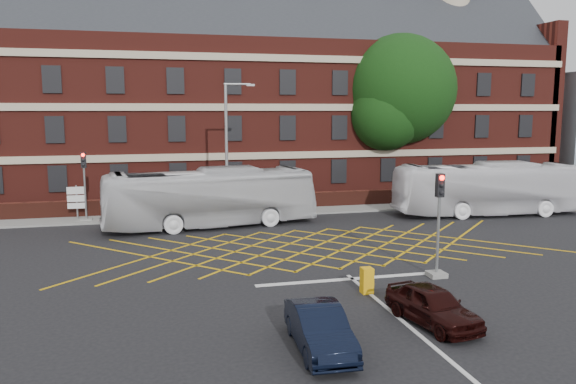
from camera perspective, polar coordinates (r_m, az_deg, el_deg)
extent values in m
plane|color=black|center=(26.37, 3.90, -6.63)|extent=(120.00, 120.00, 0.00)
cube|color=#591D16|center=(46.93, -4.19, 7.33)|extent=(50.00, 12.00, 12.00)
cube|color=#21242A|center=(47.21, -4.26, 14.63)|extent=(51.00, 10.61, 10.61)
cube|color=#B7A88C|center=(40.94, -2.78, 8.60)|extent=(50.00, 0.18, 0.50)
cube|color=black|center=(40.98, -2.77, 6.50)|extent=(1.20, 0.14, 1.80)
cylinder|color=#B7A88C|center=(53.58, 15.95, 16.82)|extent=(3.60, 3.60, 6.00)
cube|color=#4A1C13|center=(38.59, -1.90, -1.00)|extent=(56.00, 0.50, 1.10)
cube|color=slate|center=(37.70, -1.58, -1.97)|extent=(60.00, 3.00, 0.12)
cube|color=#CC990C|center=(28.22, 2.68, -5.60)|extent=(8.22, 8.22, 0.02)
cube|color=silver|center=(23.19, 6.53, -8.75)|extent=(8.00, 0.30, 0.02)
cube|color=silver|center=(17.60, 14.06, -14.62)|extent=(0.15, 14.00, 0.02)
imported|color=silver|center=(33.10, -7.90, -0.57)|extent=(12.64, 4.43, 3.45)
imported|color=white|center=(38.76, 19.70, 0.31)|extent=(12.56, 3.98, 3.44)
imported|color=black|center=(16.47, 3.22, -13.67)|extent=(1.48, 3.90, 1.27)
imported|color=black|center=(18.82, 14.49, -11.08)|extent=(2.14, 3.90, 1.26)
cylinder|color=black|center=(45.18, 11.18, 3.78)|extent=(0.90, 0.90, 6.68)
sphere|color=black|center=(45.08, 11.36, 10.18)|extent=(8.51, 8.51, 8.51)
sphere|color=black|center=(43.71, 9.93, 7.78)|extent=(5.53, 5.53, 5.53)
sphere|color=black|center=(46.42, 12.58, 8.23)|extent=(5.11, 5.11, 5.11)
cube|color=slate|center=(24.10, 14.85, -8.10)|extent=(0.70, 0.70, 0.20)
cylinder|color=gray|center=(23.69, 14.99, -4.26)|extent=(0.12, 0.12, 3.50)
cube|color=black|center=(23.34, 15.18, 0.66)|extent=(0.30, 0.25, 0.95)
sphere|color=#FF0C05|center=(23.18, 15.38, 1.39)|extent=(0.20, 0.20, 0.20)
cube|color=slate|center=(36.62, -19.78, -2.71)|extent=(0.70, 0.70, 0.20)
cylinder|color=gray|center=(36.36, -19.90, -0.15)|extent=(0.12, 0.12, 3.50)
cube|color=black|center=(36.13, -20.06, 3.06)|extent=(0.30, 0.25, 0.95)
sphere|color=#FF0C05|center=(35.97, -20.11, 3.55)|extent=(0.20, 0.20, 0.20)
cube|color=slate|center=(34.79, -6.15, -2.82)|extent=(1.00, 1.00, 0.20)
cylinder|color=gray|center=(34.24, -6.26, 3.87)|extent=(0.18, 0.18, 8.33)
cylinder|color=gray|center=(34.27, -5.19, 10.86)|extent=(1.60, 0.12, 0.12)
cube|color=gray|center=(34.39, -3.85, 10.78)|extent=(0.50, 0.20, 0.12)
cylinder|color=gray|center=(37.04, -20.65, -1.06)|extent=(0.10, 0.10, 2.20)
cube|color=silver|center=(36.84, -20.73, 0.15)|extent=(1.10, 0.06, 0.45)
cube|color=silver|center=(36.91, -20.69, -0.62)|extent=(1.10, 0.06, 0.40)
cube|color=silver|center=(36.98, -20.65, -1.31)|extent=(1.10, 0.06, 0.35)
cube|color=#E9A60D|center=(21.42, 8.01, -8.89)|extent=(0.42, 0.43, 0.97)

